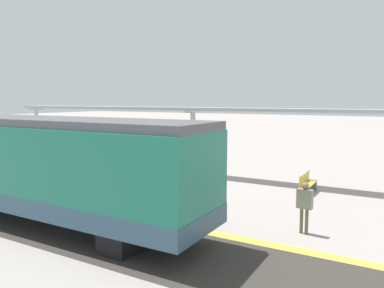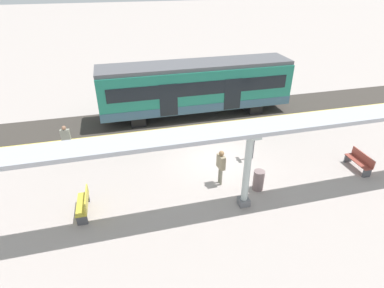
{
  "view_description": "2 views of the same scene",
  "coord_description": "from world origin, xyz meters",
  "px_view_note": "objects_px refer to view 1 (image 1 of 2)",
  "views": [
    {
      "loc": [
        -13.63,
        -9.92,
        4.04
      ],
      "look_at": [
        0.95,
        -1.59,
        2.04
      ],
      "focal_mm": 34.52,
      "sensor_mm": 36.0,
      "label": 1
    },
    {
      "loc": [
        12.76,
        -4.67,
        8.61
      ],
      "look_at": [
        0.63,
        -1.53,
        1.44
      ],
      "focal_mm": 28.82,
      "sensor_mm": 36.0,
      "label": 2
    }
  ],
  "objects_px": {
    "train_near_carriage": "(40,167)",
    "bench_near_end": "(92,159)",
    "passenger_by_the_benches": "(185,159)",
    "canopy_pillar_second": "(193,142)",
    "platform_info_sign": "(128,155)",
    "trash_bin": "(169,166)",
    "passenger_waiting_near_edge": "(305,202)",
    "bench_mid_platform": "(307,183)",
    "canopy_pillar_third": "(37,132)"
  },
  "relations": [
    {
      "from": "train_near_carriage",
      "to": "bench_near_end",
      "type": "relative_size",
      "value": 8.15
    },
    {
      "from": "train_near_carriage",
      "to": "passenger_by_the_benches",
      "type": "xyz_separation_m",
      "value": [
        7.77,
        -0.95,
        -0.74
      ]
    },
    {
      "from": "canopy_pillar_second",
      "to": "bench_near_end",
      "type": "distance_m",
      "value": 6.7
    },
    {
      "from": "platform_info_sign",
      "to": "passenger_by_the_benches",
      "type": "xyz_separation_m",
      "value": [
        1.64,
        -2.33,
        -0.24
      ]
    },
    {
      "from": "bench_near_end",
      "to": "passenger_by_the_benches",
      "type": "xyz_separation_m",
      "value": [
        -0.57,
        -6.96,
        0.64
      ]
    },
    {
      "from": "trash_bin",
      "to": "train_near_carriage",
      "type": "bearing_deg",
      "value": -176.29
    },
    {
      "from": "passenger_waiting_near_edge",
      "to": "passenger_by_the_benches",
      "type": "bearing_deg",
      "value": 56.41
    },
    {
      "from": "bench_mid_platform",
      "to": "trash_bin",
      "type": "bearing_deg",
      "value": 87.46
    },
    {
      "from": "bench_mid_platform",
      "to": "passenger_by_the_benches",
      "type": "distance_m",
      "value": 5.94
    },
    {
      "from": "canopy_pillar_third",
      "to": "bench_near_end",
      "type": "relative_size",
      "value": 2.31
    },
    {
      "from": "passenger_waiting_near_edge",
      "to": "passenger_by_the_benches",
      "type": "xyz_separation_m",
      "value": [
        4.6,
        6.93,
        0.09
      ]
    },
    {
      "from": "canopy_pillar_second",
      "to": "bench_near_end",
      "type": "xyz_separation_m",
      "value": [
        -1.04,
        6.48,
        -1.33
      ]
    },
    {
      "from": "canopy_pillar_third",
      "to": "platform_info_sign",
      "type": "relative_size",
      "value": 1.59
    },
    {
      "from": "canopy_pillar_second",
      "to": "passenger_waiting_near_edge",
      "type": "xyz_separation_m",
      "value": [
        -6.22,
        -7.41,
        -0.77
      ]
    },
    {
      "from": "train_near_carriage",
      "to": "platform_info_sign",
      "type": "relative_size",
      "value": 5.6
    },
    {
      "from": "train_near_carriage",
      "to": "canopy_pillar_second",
      "type": "height_order",
      "value": "canopy_pillar_second"
    },
    {
      "from": "train_near_carriage",
      "to": "trash_bin",
      "type": "bearing_deg",
      "value": 3.71
    },
    {
      "from": "train_near_carriage",
      "to": "passenger_waiting_near_edge",
      "type": "relative_size",
      "value": 7.73
    },
    {
      "from": "train_near_carriage",
      "to": "bench_mid_platform",
      "type": "height_order",
      "value": "train_near_carriage"
    },
    {
      "from": "canopy_pillar_third",
      "to": "bench_near_end",
      "type": "distance_m",
      "value": 6.56
    },
    {
      "from": "canopy_pillar_third",
      "to": "passenger_waiting_near_edge",
      "type": "height_order",
      "value": "canopy_pillar_third"
    },
    {
      "from": "bench_mid_platform",
      "to": "canopy_pillar_second",
      "type": "bearing_deg",
      "value": 79.78
    },
    {
      "from": "train_near_carriage",
      "to": "canopy_pillar_third",
      "type": "relative_size",
      "value": 3.53
    },
    {
      "from": "platform_info_sign",
      "to": "canopy_pillar_second",
      "type": "bearing_deg",
      "value": -29.61
    },
    {
      "from": "canopy_pillar_third",
      "to": "bench_mid_platform",
      "type": "height_order",
      "value": "canopy_pillar_third"
    },
    {
      "from": "canopy_pillar_third",
      "to": "passenger_waiting_near_edge",
      "type": "bearing_deg",
      "value": -107.08
    },
    {
      "from": "bench_near_end",
      "to": "platform_info_sign",
      "type": "relative_size",
      "value": 0.69
    },
    {
      "from": "trash_bin",
      "to": "platform_info_sign",
      "type": "bearing_deg",
      "value": 161.24
    },
    {
      "from": "canopy_pillar_second",
      "to": "trash_bin",
      "type": "relative_size",
      "value": 3.68
    },
    {
      "from": "trash_bin",
      "to": "passenger_by_the_benches",
      "type": "xyz_separation_m",
      "value": [
        -0.79,
        -1.5,
        0.61
      ]
    },
    {
      "from": "passenger_waiting_near_edge",
      "to": "trash_bin",
      "type": "bearing_deg",
      "value": 57.39
    },
    {
      "from": "passenger_by_the_benches",
      "to": "trash_bin",
      "type": "bearing_deg",
      "value": 62.17
    },
    {
      "from": "canopy_pillar_second",
      "to": "passenger_waiting_near_edge",
      "type": "height_order",
      "value": "canopy_pillar_second"
    },
    {
      "from": "canopy_pillar_third",
      "to": "bench_near_end",
      "type": "bearing_deg",
      "value": -99.34
    },
    {
      "from": "canopy_pillar_second",
      "to": "passenger_waiting_near_edge",
      "type": "relative_size",
      "value": 2.19
    },
    {
      "from": "trash_bin",
      "to": "passenger_waiting_near_edge",
      "type": "relative_size",
      "value": 0.59
    },
    {
      "from": "bench_near_end",
      "to": "bench_mid_platform",
      "type": "xyz_separation_m",
      "value": [
        -0.11,
        -12.85,
        0.0
      ]
    },
    {
      "from": "trash_bin",
      "to": "canopy_pillar_second",
      "type": "bearing_deg",
      "value": -51.27
    },
    {
      "from": "train_near_carriage",
      "to": "passenger_waiting_near_edge",
      "type": "height_order",
      "value": "train_near_carriage"
    },
    {
      "from": "bench_near_end",
      "to": "passenger_waiting_near_edge",
      "type": "relative_size",
      "value": 0.95
    },
    {
      "from": "train_near_carriage",
      "to": "canopy_pillar_second",
      "type": "relative_size",
      "value": 3.53
    },
    {
      "from": "bench_near_end",
      "to": "canopy_pillar_second",
      "type": "bearing_deg",
      "value": -80.86
    },
    {
      "from": "train_near_carriage",
      "to": "bench_mid_platform",
      "type": "distance_m",
      "value": 10.8
    },
    {
      "from": "train_near_carriage",
      "to": "bench_near_end",
      "type": "distance_m",
      "value": 10.38
    },
    {
      "from": "platform_info_sign",
      "to": "trash_bin",
      "type": "bearing_deg",
      "value": -18.76
    },
    {
      "from": "train_near_carriage",
      "to": "passenger_by_the_benches",
      "type": "height_order",
      "value": "train_near_carriage"
    },
    {
      "from": "bench_mid_platform",
      "to": "passenger_by_the_benches",
      "type": "height_order",
      "value": "passenger_by_the_benches"
    },
    {
      "from": "passenger_by_the_benches",
      "to": "bench_near_end",
      "type": "bearing_deg",
      "value": 85.3
    },
    {
      "from": "canopy_pillar_second",
      "to": "platform_info_sign",
      "type": "relative_size",
      "value": 1.59
    },
    {
      "from": "canopy_pillar_second",
      "to": "passenger_by_the_benches",
      "type": "relative_size",
      "value": 2.01
    }
  ]
}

